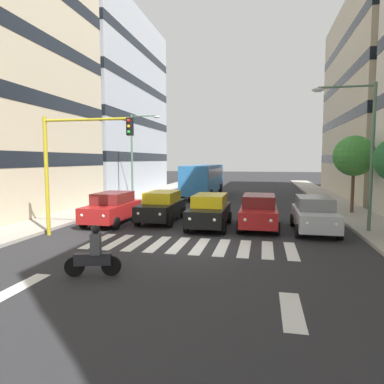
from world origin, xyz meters
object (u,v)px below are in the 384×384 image
car_0 (314,214)px  street_lamp_right (136,148)px  bus_behind_traffic (204,177)px  car_2 (210,211)px  motorcycle_with_rider (94,255)px  street_tree_1 (354,156)px  street_lamp_left (362,141)px  car_1 (259,211)px  car_3 (162,206)px  traffic_light_gantry (70,156)px  car_4 (112,208)px

car_0 → street_lamp_right: size_ratio=0.62×
bus_behind_traffic → car_2: bearing=101.0°
car_2 → street_lamp_right: size_ratio=0.62×
bus_behind_traffic → motorcycle_with_rider: bearing=91.6°
bus_behind_traffic → street_tree_1: (-11.24, 9.10, 1.90)m
street_lamp_left → street_lamp_right: (14.93, -9.81, 0.07)m
car_1 → bus_behind_traffic: bearing=-69.8°
motorcycle_with_rider → car_3: bearing=-86.0°
car_1 → traffic_light_gantry: (8.39, 3.67, 2.82)m
car_0 → car_1: same height
car_0 → car_3: bearing=-8.2°
car_2 → motorcycle_with_rider: bearing=74.5°
car_2 → car_4: size_ratio=1.00×
street_lamp_left → car_4: bearing=-0.0°
street_lamp_right → traffic_light_gantry: bearing=98.0°
car_3 → motorcycle_with_rider: bearing=94.0°
traffic_light_gantry → street_tree_1: traffic_light_gantry is taller
car_0 → street_tree_1: size_ratio=0.91×
traffic_light_gantry → street_lamp_left: bearing=-165.8°
car_4 → traffic_light_gantry: traffic_light_gantry is taller
bus_behind_traffic → car_1: bearing=110.2°
street_lamp_left → street_lamp_right: bearing=-33.3°
car_4 → bus_behind_traffic: size_ratio=0.42×
street_tree_1 → bus_behind_traffic: bearing=-39.0°
traffic_light_gantry → street_lamp_left: (-13.08, -3.31, 0.70)m
traffic_light_gantry → street_tree_1: size_ratio=1.12×
car_0 → car_1: size_ratio=1.00×
car_0 → traffic_light_gantry: 11.87m
car_2 → street_tree_1: street_tree_1 is taller
car_4 → motorcycle_with_rider: bearing=111.3°
car_3 → bus_behind_traffic: (-0.00, -13.98, 0.97)m
car_1 → street_lamp_left: (-4.69, 0.36, 3.51)m
car_4 → car_0: bearing=179.7°
car_3 → street_tree_1: street_tree_1 is taller
car_1 → street_lamp_right: size_ratio=0.62×
car_0 → car_1: bearing=-8.8°
car_1 → car_4: same height
street_lamp_right → car_2: bearing=128.3°
car_3 → street_lamp_right: 10.56m
car_1 → car_2: same height
car_4 → car_3: bearing=-156.2°
street_lamp_right → bus_behind_traffic: bearing=-132.3°
car_3 → traffic_light_gantry: traffic_light_gantry is taller
traffic_light_gantry → street_lamp_left: street_lamp_left is taller
car_1 → traffic_light_gantry: bearing=23.6°
car_2 → car_3: size_ratio=1.00×
street_lamp_right → car_4: bearing=103.1°
car_2 → street_lamp_left: bearing=179.7°
car_0 → car_3: size_ratio=1.00×
car_1 → bus_behind_traffic: size_ratio=0.42×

